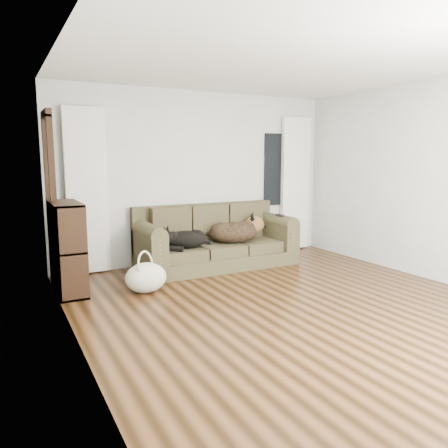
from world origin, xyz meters
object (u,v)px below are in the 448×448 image
sofa (217,236)px  bookshelf (67,251)px  dog_black_lab (184,239)px  tote_bag (146,279)px  dog_shepherd (236,233)px

sofa → bookshelf: (-2.15, -0.28, 0.05)m
dog_black_lab → bookshelf: size_ratio=0.55×
tote_bag → dog_shepherd: bearing=23.2°
sofa → dog_black_lab: bearing=-169.8°
bookshelf → sofa: bearing=8.4°
sofa → tote_bag: 1.56m
dog_black_lab → tote_bag: 1.04m
dog_shepherd → bookshelf: bookshelf is taller
sofa → dog_shepherd: bearing=-9.2°
tote_bag → bookshelf: (-0.81, 0.47, 0.34)m
dog_shepherd → tote_bag: dog_shepherd is taller
dog_shepherd → tote_bag: size_ratio=1.54×
dog_black_lab → bookshelf: bearing=-155.4°
dog_black_lab → dog_shepherd: 0.87m
tote_bag → bookshelf: 1.00m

